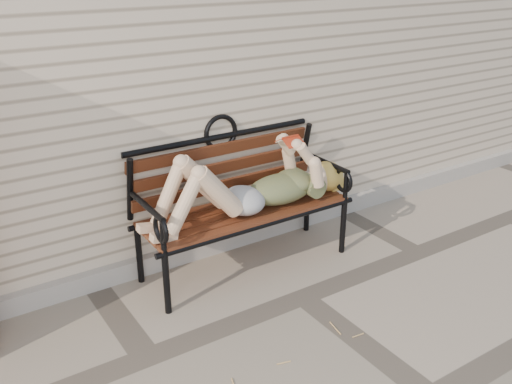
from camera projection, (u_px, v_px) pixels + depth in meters
ground at (303, 297)px, 4.26m from camera, size 80.00×80.00×0.00m
house_wall at (133, 42)px, 5.98m from camera, size 8.00×4.00×3.00m
foundation_strip at (235, 238)px, 4.98m from camera, size 8.00×0.10×0.15m
garden_bench at (238, 186)px, 4.51m from camera, size 1.85×0.74×1.20m
reading_woman at (249, 187)px, 4.39m from camera, size 1.74×0.40×0.55m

